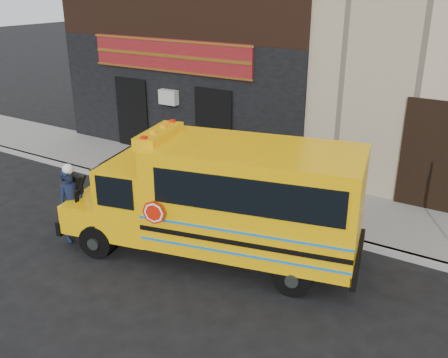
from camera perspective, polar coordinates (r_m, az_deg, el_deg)
ground at (r=11.60m, az=-2.48°, el=-9.40°), size 120.00×120.00×0.00m
curb at (r=13.52m, az=3.78°, el=-4.29°), size 40.00×0.20×0.15m
sidewalk at (r=14.74m, az=6.58°, el=-2.11°), size 40.00×3.00×0.15m
school_bus at (r=11.08m, az=0.23°, el=-2.15°), size 7.20×3.62×2.92m
bicycle at (r=12.74m, az=-16.41°, el=-4.46°), size 1.94×1.19×1.13m
cyclist at (r=12.57m, az=-16.94°, el=-3.03°), size 0.60×0.77×1.86m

